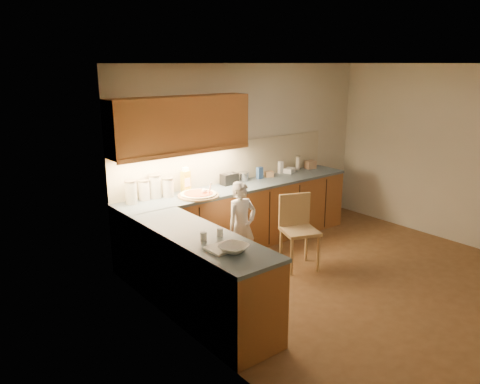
# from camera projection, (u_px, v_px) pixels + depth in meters

# --- Properties ---
(room) EXTENTS (4.54, 4.50, 2.62)m
(room) POSITION_uv_depth(u_px,v_px,m) (358.00, 146.00, 5.41)
(room) COLOR brown
(room) RESTS_ON ground
(l_counter) EXTENTS (3.77, 2.62, 0.92)m
(l_counter) POSITION_uv_depth(u_px,v_px,m) (230.00, 232.00, 6.12)
(l_counter) COLOR #975B2C
(l_counter) RESTS_ON ground
(backsplash) EXTENTS (3.75, 0.02, 0.58)m
(backsplash) POSITION_uv_depth(u_px,v_px,m) (229.00, 162.00, 6.81)
(backsplash) COLOR #C4BA98
(backsplash) RESTS_ON l_counter
(upper_cabinets) EXTENTS (1.95, 0.36, 0.73)m
(upper_cabinets) POSITION_uv_depth(u_px,v_px,m) (181.00, 124.00, 5.98)
(upper_cabinets) COLOR #975B2C
(upper_cabinets) RESTS_ON ground
(pizza_on_board) EXTENTS (0.54, 0.54, 0.22)m
(pizza_on_board) POSITION_uv_depth(u_px,v_px,m) (199.00, 195.00, 6.10)
(pizza_on_board) COLOR #A18250
(pizza_on_board) RESTS_ON l_counter
(child) EXTENTS (0.44, 0.29, 1.17)m
(child) POSITION_uv_depth(u_px,v_px,m) (242.00, 227.00, 5.97)
(child) COLOR silver
(child) RESTS_ON ground
(wooden_chair) EXTENTS (0.56, 0.56, 0.96)m
(wooden_chair) POSITION_uv_depth(u_px,v_px,m) (298.00, 226.00, 6.09)
(wooden_chair) COLOR tan
(wooden_chair) RESTS_ON ground
(mixing_bowl) EXTENTS (0.33, 0.33, 0.07)m
(mixing_bowl) POSITION_uv_depth(u_px,v_px,m) (234.00, 248.00, 4.32)
(mixing_bowl) COLOR white
(mixing_bowl) RESTS_ON l_counter
(canister_a) EXTENTS (0.15, 0.15, 0.30)m
(canister_a) POSITION_uv_depth(u_px,v_px,m) (131.00, 192.00, 5.75)
(canister_a) COLOR beige
(canister_a) RESTS_ON l_counter
(canister_b) EXTENTS (0.15, 0.15, 0.26)m
(canister_b) POSITION_uv_depth(u_px,v_px,m) (144.00, 190.00, 5.92)
(canister_b) COLOR white
(canister_b) RESTS_ON l_counter
(canister_c) EXTENTS (0.16, 0.16, 0.31)m
(canister_c) POSITION_uv_depth(u_px,v_px,m) (155.00, 186.00, 6.01)
(canister_c) COLOR silver
(canister_c) RESTS_ON l_counter
(canister_d) EXTENTS (0.16, 0.16, 0.25)m
(canister_d) POSITION_uv_depth(u_px,v_px,m) (168.00, 187.00, 6.07)
(canister_d) COLOR silver
(canister_d) RESTS_ON l_counter
(oil_jug) EXTENTS (0.12, 0.09, 0.34)m
(oil_jug) POSITION_uv_depth(u_px,v_px,m) (186.00, 181.00, 6.26)
(oil_jug) COLOR gold
(oil_jug) RESTS_ON l_counter
(toaster) EXTENTS (0.25, 0.15, 0.16)m
(toaster) POSITION_uv_depth(u_px,v_px,m) (229.00, 179.00, 6.69)
(toaster) COLOR black
(toaster) RESTS_ON l_counter
(steel_pot) EXTENTS (0.17, 0.17, 0.13)m
(steel_pot) POSITION_uv_depth(u_px,v_px,m) (243.00, 176.00, 6.90)
(steel_pot) COLOR #AAABAF
(steel_pot) RESTS_ON l_counter
(blue_box) EXTENTS (0.09, 0.06, 0.18)m
(blue_box) POSITION_uv_depth(u_px,v_px,m) (260.00, 173.00, 7.02)
(blue_box) COLOR #2F528E
(blue_box) RESTS_ON l_counter
(card_box_a) EXTENTS (0.15, 0.13, 0.09)m
(card_box_a) POSITION_uv_depth(u_px,v_px,m) (269.00, 174.00, 7.14)
(card_box_a) COLOR tan
(card_box_a) RESTS_ON l_counter
(white_bottle) EXTENTS (0.07, 0.07, 0.19)m
(white_bottle) POSITION_uv_depth(u_px,v_px,m) (281.00, 167.00, 7.37)
(white_bottle) COLOR white
(white_bottle) RESTS_ON l_counter
(flat_pack) EXTENTS (0.22, 0.19, 0.07)m
(flat_pack) POSITION_uv_depth(u_px,v_px,m) (289.00, 170.00, 7.42)
(flat_pack) COLOR white
(flat_pack) RESTS_ON l_counter
(tall_jar) EXTENTS (0.08, 0.08, 0.23)m
(tall_jar) POSITION_uv_depth(u_px,v_px,m) (298.00, 163.00, 7.58)
(tall_jar) COLOR silver
(tall_jar) RESTS_ON l_counter
(card_box_b) EXTENTS (0.18, 0.15, 0.13)m
(card_box_b) POSITION_uv_depth(u_px,v_px,m) (310.00, 165.00, 7.71)
(card_box_b) COLOR tan
(card_box_b) RESTS_ON l_counter
(dough_cloth) EXTENTS (0.31, 0.25, 0.02)m
(dough_cloth) POSITION_uv_depth(u_px,v_px,m) (224.00, 248.00, 4.38)
(dough_cloth) COLOR white
(dough_cloth) RESTS_ON l_counter
(spice_jar_a) EXTENTS (0.08, 0.08, 0.09)m
(spice_jar_a) POSITION_uv_depth(u_px,v_px,m) (203.00, 236.00, 4.58)
(spice_jar_a) COLOR silver
(spice_jar_a) RESTS_ON l_counter
(spice_jar_b) EXTENTS (0.08, 0.08, 0.08)m
(spice_jar_b) POSITION_uv_depth(u_px,v_px,m) (220.00, 232.00, 4.70)
(spice_jar_b) COLOR white
(spice_jar_b) RESTS_ON l_counter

